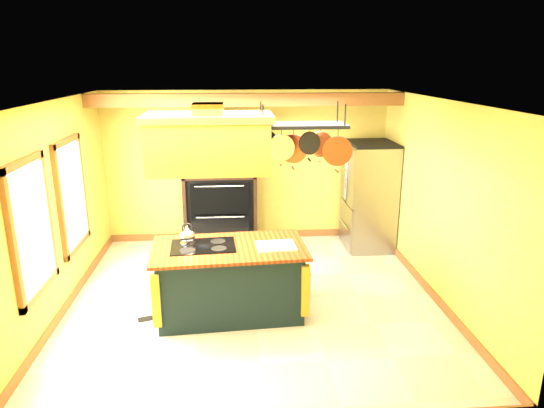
{
  "coord_description": "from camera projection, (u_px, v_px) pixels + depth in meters",
  "views": [
    {
      "loc": [
        -0.23,
        -6.04,
        3.16
      ],
      "look_at": [
        0.28,
        0.3,
        1.29
      ],
      "focal_mm": 32.0,
      "sensor_mm": 36.0,
      "label": 1
    }
  ],
  "objects": [
    {
      "name": "floor",
      "position": [
        254.0,
        300.0,
        6.68
      ],
      "size": [
        5.0,
        5.0,
        0.0
      ],
      "primitive_type": "plane",
      "color": "beige",
      "rests_on": "ground"
    },
    {
      "name": "ceiling",
      "position": [
        252.0,
        101.0,
        5.92
      ],
      "size": [
        5.0,
        5.0,
        0.0
      ],
      "primitive_type": "plane",
      "rotation": [
        3.14,
        0.0,
        0.0
      ],
      "color": "white",
      "rests_on": "wall_back"
    },
    {
      "name": "wall_back",
      "position": [
        247.0,
        167.0,
        8.69
      ],
      "size": [
        5.0,
        0.02,
        2.7
      ],
      "primitive_type": "cube",
      "color": "gold",
      "rests_on": "floor"
    },
    {
      "name": "wall_front",
      "position": [
        266.0,
        295.0,
        3.91
      ],
      "size": [
        5.0,
        0.02,
        2.7
      ],
      "primitive_type": "cube",
      "color": "gold",
      "rests_on": "floor"
    },
    {
      "name": "wall_left",
      "position": [
        55.0,
        211.0,
        6.11
      ],
      "size": [
        0.02,
        5.0,
        2.7
      ],
      "primitive_type": "cube",
      "color": "gold",
      "rests_on": "floor"
    },
    {
      "name": "wall_right",
      "position": [
        439.0,
        202.0,
        6.49
      ],
      "size": [
        0.02,
        5.0,
        2.7
      ],
      "primitive_type": "cube",
      "color": "gold",
      "rests_on": "floor"
    },
    {
      "name": "ceiling_beam",
      "position": [
        247.0,
        100.0,
        7.58
      ],
      "size": [
        5.0,
        0.15,
        0.2
      ],
      "primitive_type": "cube",
      "color": "brown",
      "rests_on": "ceiling"
    },
    {
      "name": "window_near",
      "position": [
        32.0,
        228.0,
        5.33
      ],
      "size": [
        0.06,
        1.06,
        1.56
      ],
      "color": "brown",
      "rests_on": "wall_left"
    },
    {
      "name": "window_far",
      "position": [
        72.0,
        195.0,
        6.67
      ],
      "size": [
        0.06,
        1.06,
        1.56
      ],
      "color": "brown",
      "rests_on": "wall_left"
    },
    {
      "name": "kitchen_island",
      "position": [
        230.0,
        279.0,
        6.24
      ],
      "size": [
        1.99,
        1.19,
        1.11
      ],
      "rotation": [
        0.0,
        0.0,
        0.06
      ],
      "color": "black",
      "rests_on": "floor"
    },
    {
      "name": "range_hood",
      "position": [
        209.0,
        141.0,
        5.72
      ],
      "size": [
        1.5,
        0.85,
        0.8
      ],
      "color": "#B2912C",
      "rests_on": "ceiling"
    },
    {
      "name": "pot_rack",
      "position": [
        303.0,
        136.0,
        5.79
      ],
      "size": [
        1.15,
        0.52,
        0.74
      ],
      "color": "black",
      "rests_on": "ceiling"
    },
    {
      "name": "refrigerator",
      "position": [
        368.0,
        198.0,
        8.41
      ],
      "size": [
        0.79,
        0.93,
        1.82
      ],
      "color": "gray",
      "rests_on": "floor"
    },
    {
      "name": "hutch",
      "position": [
        220.0,
        197.0,
        8.56
      ],
      "size": [
        1.27,
        0.58,
        2.25
      ],
      "color": "black",
      "rests_on": "floor"
    },
    {
      "name": "floor_register",
      "position": [
        149.0,
        318.0,
        6.2
      ],
      "size": [
        0.3,
        0.19,
        0.01
      ],
      "primitive_type": "cube",
      "rotation": [
        0.0,
        0.0,
        0.28
      ],
      "color": "black",
      "rests_on": "floor"
    }
  ]
}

